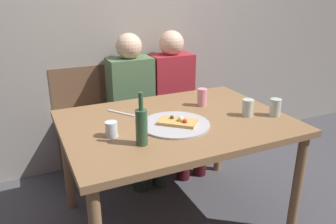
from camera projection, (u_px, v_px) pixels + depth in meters
name	position (u px, v px, depth m)	size (l,w,h in m)	color
ground_plane	(175.00, 218.00, 2.30)	(8.00, 8.00, 0.00)	#424247
back_wall	(120.00, 14.00, 2.74)	(6.00, 0.10, 2.60)	gray
dining_table	(176.00, 131.00, 2.07)	(1.37, 1.00, 0.74)	olive
pizza_tray	(175.00, 124.00, 1.96)	(0.41, 0.41, 0.01)	#ADADB2
pizza_slice_last	(178.00, 122.00, 1.96)	(0.25, 0.24, 0.05)	tan
wine_bottle	(142.00, 126.00, 1.69)	(0.06, 0.06, 0.28)	#2D5133
tumbler_near	(275.00, 107.00, 2.09)	(0.07, 0.07, 0.11)	#B7C6BC
tumbler_far	(111.00, 129.00, 1.80)	(0.07, 0.07, 0.09)	silver
wine_glass	(248.00, 108.00, 2.09)	(0.07, 0.07, 0.11)	#B7C6BC
soda_can	(202.00, 97.00, 2.27)	(0.07, 0.07, 0.12)	pink
table_knife	(121.00, 113.00, 2.15)	(0.22, 0.02, 0.01)	#B7B7BC
chair_left	(83.00, 116.00, 2.72)	(0.44, 0.44, 0.90)	brown
chair_middle	(129.00, 109.00, 2.88)	(0.44, 0.44, 0.90)	brown
chair_right	(168.00, 103.00, 3.03)	(0.44, 0.44, 0.90)	brown
guest_in_sweater	(135.00, 100.00, 2.71)	(0.36, 0.56, 1.17)	#4C6B47
guest_in_beanie	(176.00, 94.00, 2.86)	(0.36, 0.56, 1.17)	maroon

